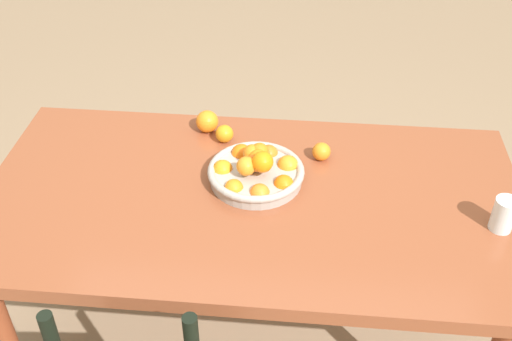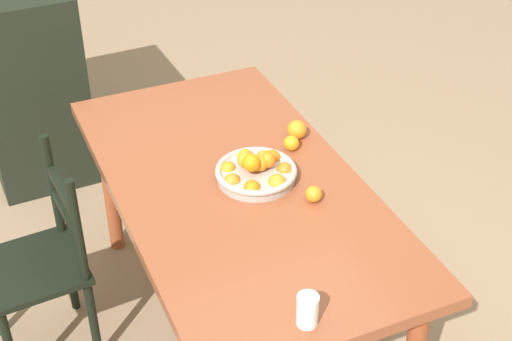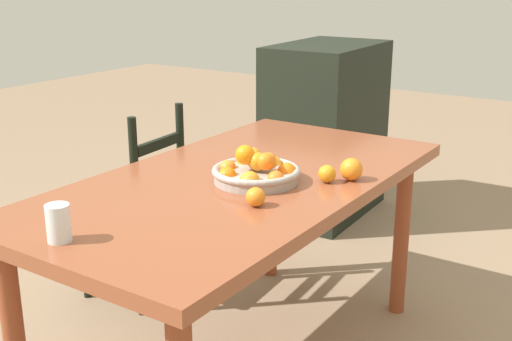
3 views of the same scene
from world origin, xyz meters
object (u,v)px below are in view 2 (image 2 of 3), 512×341
object	(u,v)px
chair_near_window	(43,266)
cabinet	(24,75)
fruit_bowl	(256,171)
orange_loose_2	(314,194)
dining_table	(237,201)
orange_loose_1	(291,143)
drinking_glass	(307,310)
orange_loose_0	(297,130)

from	to	relation	value
chair_near_window	cabinet	size ratio (longest dim) A/B	0.85
fruit_bowl	orange_loose_2	world-z (taller)	fruit_bowl
dining_table	orange_loose_1	distance (m)	0.33
cabinet	fruit_bowl	distance (m)	1.81
fruit_bowl	orange_loose_2	size ratio (longest dim) A/B	5.03
drinking_glass	orange_loose_2	bearing A→B (deg)	-29.08
chair_near_window	orange_loose_2	world-z (taller)	chair_near_window
dining_table	fruit_bowl	xyz separation A→B (m)	(-0.01, -0.08, 0.12)
chair_near_window	drinking_glass	xyz separation A→B (m)	(-0.96, -0.65, 0.39)
dining_table	orange_loose_0	xyz separation A→B (m)	(0.19, -0.34, 0.12)
orange_loose_0	drinking_glass	bearing A→B (deg)	155.52
chair_near_window	fruit_bowl	xyz separation A→B (m)	(-0.24, -0.80, 0.38)
orange_loose_0	orange_loose_2	xyz separation A→B (m)	(-0.40, 0.13, -0.01)
chair_near_window	orange_loose_0	bearing A→B (deg)	83.52
drinking_glass	chair_near_window	bearing A→B (deg)	33.89
dining_table	drinking_glass	xyz separation A→B (m)	(-0.73, 0.08, 0.13)
fruit_bowl	orange_loose_1	world-z (taller)	fruit_bowl
chair_near_window	dining_table	bearing A→B (deg)	68.00
dining_table	fruit_bowl	world-z (taller)	fruit_bowl
fruit_bowl	drinking_glass	xyz separation A→B (m)	(-0.72, 0.16, 0.01)
orange_loose_1	chair_near_window	bearing A→B (deg)	83.79
fruit_bowl	orange_loose_2	xyz separation A→B (m)	(-0.20, -0.13, -0.01)
cabinet	orange_loose_0	world-z (taller)	cabinet
dining_table	orange_loose_1	xyz separation A→B (m)	(0.12, -0.28, 0.11)
chair_near_window	orange_loose_2	xyz separation A→B (m)	(-0.44, -0.93, 0.37)
orange_loose_1	drinking_glass	size ratio (longest dim) A/B	0.59
orange_loose_0	orange_loose_1	size ratio (longest dim) A/B	1.28
fruit_bowl	drinking_glass	distance (m)	0.74
drinking_glass	orange_loose_1	bearing A→B (deg)	-22.99
chair_near_window	drinking_glass	size ratio (longest dim) A/B	8.54
cabinet	orange_loose_1	size ratio (longest dim) A/B	16.94
orange_loose_0	orange_loose_1	xyz separation A→B (m)	(-0.07, 0.06, -0.01)
fruit_bowl	chair_near_window	bearing A→B (deg)	73.37
drinking_glass	orange_loose_0	bearing A→B (deg)	-24.48
orange_loose_1	drinking_glass	xyz separation A→B (m)	(-0.85, 0.36, 0.02)
chair_near_window	orange_loose_2	distance (m)	1.10
fruit_bowl	orange_loose_0	size ratio (longest dim) A/B	3.89
chair_near_window	fruit_bowl	world-z (taller)	fruit_bowl
dining_table	fruit_bowl	bearing A→B (deg)	-95.78
orange_loose_2	chair_near_window	bearing A→B (deg)	64.69
dining_table	chair_near_window	distance (m)	0.80
chair_near_window	cabinet	bearing A→B (deg)	168.27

